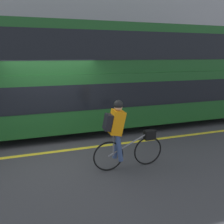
# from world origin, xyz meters

# --- Properties ---
(ground_plane) EXTENTS (80.00, 80.00, 0.00)m
(ground_plane) POSITION_xyz_m (0.00, 0.00, 0.00)
(ground_plane) COLOR #38383A
(road_center_line) EXTENTS (50.00, 0.14, 0.01)m
(road_center_line) POSITION_xyz_m (0.00, 0.10, 0.00)
(road_center_line) COLOR yellow
(road_center_line) RESTS_ON ground_plane
(sidewalk_curb) EXTENTS (60.00, 1.84, 0.15)m
(sidewalk_curb) POSITION_xyz_m (0.00, 5.22, 0.08)
(sidewalk_curb) COLOR gray
(sidewalk_curb) RESTS_ON ground_plane
(building_facade) EXTENTS (60.00, 0.30, 7.52)m
(building_facade) POSITION_xyz_m (0.00, 6.30, 3.76)
(building_facade) COLOR #9E9EA3
(building_facade) RESTS_ON ground_plane
(bus) EXTENTS (11.94, 2.61, 3.58)m
(bus) POSITION_xyz_m (1.71, 1.90, 1.99)
(bus) COLOR black
(bus) RESTS_ON ground_plane
(cyclist_on_bike) EXTENTS (1.73, 0.32, 1.68)m
(cyclist_on_bike) POSITION_xyz_m (1.43, -1.33, 0.90)
(cyclist_on_bike) COLOR black
(cyclist_on_bike) RESTS_ON ground_plane
(trash_bin) EXTENTS (0.57, 0.57, 0.88)m
(trash_bin) POSITION_xyz_m (6.15, 5.13, 0.59)
(trash_bin) COLOR #515156
(trash_bin) RESTS_ON sidewalk_curb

